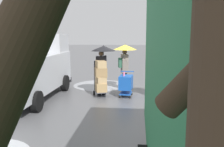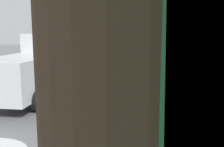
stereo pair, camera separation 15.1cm
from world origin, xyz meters
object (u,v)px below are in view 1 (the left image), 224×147
Objects in this scene: cargo_van_parked_right at (31,69)px; hand_dolly_boxes at (101,77)px; pedestrian_white_side at (163,61)px; shopping_cart_vendor at (126,83)px; pedestrian_black_side at (125,57)px; pedestrian_pink_side at (102,58)px.

cargo_van_parked_right reaches higher than hand_dolly_boxes.
cargo_van_parked_right reaches higher than pedestrian_white_side.
pedestrian_black_side is at bearing -86.20° from shopping_cart_vendor.
hand_dolly_boxes is at bearing -173.77° from cargo_van_parked_right.
pedestrian_black_side reaches higher than shopping_cart_vendor.
shopping_cart_vendor is 1.07m from hand_dolly_boxes.
hand_dolly_boxes is 0.70× the size of pedestrian_white_side.
pedestrian_white_side is at bearing 179.64° from cargo_van_parked_right.
pedestrian_white_side is (-2.44, 0.70, 0.00)m from pedestrian_pink_side.
cargo_van_parked_right reaches higher than pedestrian_black_side.
shopping_cart_vendor is 1.80m from pedestrian_white_side.
pedestrian_black_side is 1.00× the size of pedestrian_white_side.
shopping_cart_vendor is (-3.86, -0.40, -0.61)m from cargo_van_parked_right.
pedestrian_pink_side is (-0.03, -0.35, 0.75)m from hand_dolly_boxes.
cargo_van_parked_right is 5.31m from pedestrian_white_side.
shopping_cart_vendor is 1.44m from pedestrian_pink_side.
pedestrian_white_side is (-1.52, 1.66, 0.00)m from pedestrian_black_side.
shopping_cart_vendor is at bearing -174.02° from cargo_van_parked_right.
cargo_van_parked_right is at bearing -0.36° from pedestrian_white_side.
pedestrian_black_side and pedestrian_white_side have the same top height.
pedestrian_pink_side is (-2.86, -0.66, 0.39)m from cargo_van_parked_right.
cargo_van_parked_right is 4.14m from pedestrian_black_side.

